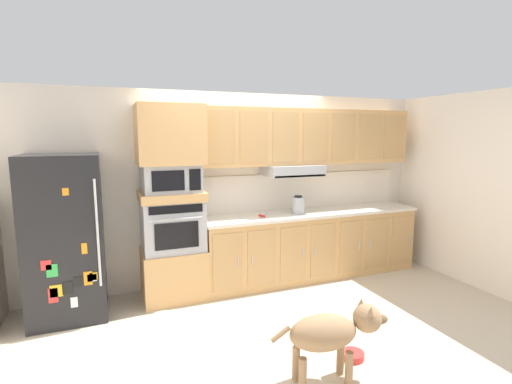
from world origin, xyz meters
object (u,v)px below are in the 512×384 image
Objects in this scene: refrigerator at (65,237)px; electric_kettle at (298,205)px; microwave at (171,178)px; screwdriver at (262,216)px; dog at (333,332)px; dog_food_bowl at (353,355)px; built_in_oven at (172,225)px.

electric_kettle is at bearing 0.42° from refrigerator.
screwdriver is at bearing -3.14° from microwave.
screwdriver is 0.16× the size of dog.
screwdriver is 0.67× the size of electric_kettle.
electric_kettle is at bearing 77.44° from dog_food_bowl.
refrigerator is 8.80× the size of dog_food_bowl.
microwave is 0.66× the size of dog.
screwdriver reaches higher than dog.
built_in_oven is 1.66m from electric_kettle.
electric_kettle is 2.27m from dog.
microwave is (0.00, -0.00, 0.56)m from built_in_oven.
dog_food_bowl is at bearing -37.45° from refrigerator.
dog is 4.89× the size of dog_food_bowl.
refrigerator is at bearing -179.58° from electric_kettle.
built_in_oven is 2.43m from dog_food_bowl.
refrigerator reaches higher than electric_kettle.
electric_kettle is at bearing -1.64° from built_in_oven.
built_in_oven is 2.92× the size of electric_kettle.
built_in_oven reaches higher than electric_kettle.
built_in_oven reaches higher than dog_food_bowl.
refrigerator reaches higher than dog.
refrigerator is 1.80× the size of dog.
microwave reaches higher than built_in_oven.
electric_kettle is (0.52, 0.01, 0.10)m from screwdriver.
built_in_oven reaches higher than dog.
refrigerator is at bearing -176.61° from microwave.
refrigerator is 1.28m from microwave.
built_in_oven is at bearing 3.39° from refrigerator.
microwave is at bearing 3.39° from refrigerator.
screwdriver reaches higher than dog_food_bowl.
dog reaches higher than dog_food_bowl.
screwdriver is 2.11m from dog.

